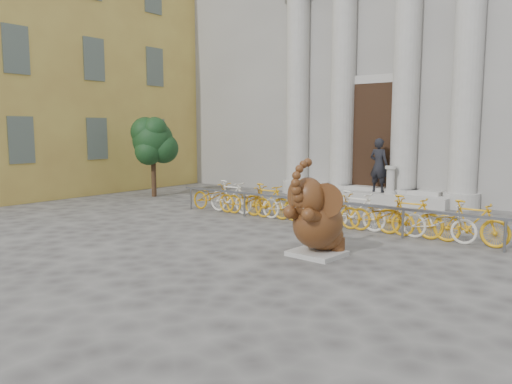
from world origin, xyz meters
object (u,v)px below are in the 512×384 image
Objects in this scene: elephant_statue at (317,221)px; bike_rack at (319,207)px; pedestrian at (379,165)px; tree at (153,141)px.

elephant_statue reaches higher than bike_rack.
bike_rack is at bearing 102.20° from pedestrian.
tree is 1.59× the size of pedestrian.
bike_rack is 8.12m from tree.
pedestrian is at bearing 27.43° from tree.
bike_rack is at bearing 123.47° from elephant_statue.
elephant_statue is 1.05× the size of pedestrian.
pedestrian is (-2.15, 7.84, 0.58)m from elephant_statue.
elephant_statue is 10.44m from tree.
pedestrian is (7.40, 3.84, -0.80)m from tree.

